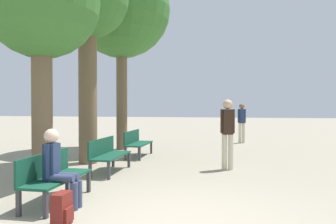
{
  "coord_description": "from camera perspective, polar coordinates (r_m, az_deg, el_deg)",
  "views": [
    {
      "loc": [
        0.81,
        -4.37,
        1.62
      ],
      "look_at": [
        -1.12,
        5.92,
        1.41
      ],
      "focal_mm": 35.0,
      "sensor_mm": 36.0,
      "label": 1
    }
  ],
  "objects": [
    {
      "name": "ground_plane",
      "position": [
        4.73,
        0.12,
        -18.89
      ],
      "size": [
        80.0,
        80.0,
        0.0
      ],
      "primitive_type": "plane",
      "color": "gray"
    },
    {
      "name": "bench_row_0",
      "position": [
        5.87,
        -19.45,
        -10.18
      ],
      "size": [
        0.52,
        1.55,
        0.82
      ],
      "color": "#144733",
      "rests_on": "ground_plane"
    },
    {
      "name": "bench_row_1",
      "position": [
        8.09,
        -10.51,
        -7.02
      ],
      "size": [
        0.52,
        1.55,
        0.82
      ],
      "color": "#144733",
      "rests_on": "ground_plane"
    },
    {
      "name": "bench_row_2",
      "position": [
        10.43,
        -5.55,
        -5.17
      ],
      "size": [
        0.52,
        1.55,
        0.82
      ],
      "color": "#144733",
      "rests_on": "ground_plane"
    },
    {
      "name": "tree_row_0",
      "position": [
        7.73,
        -21.19,
        17.16
      ],
      "size": [
        2.46,
        2.46,
        5.08
      ],
      "color": "brown",
      "rests_on": "ground_plane"
    },
    {
      "name": "tree_row_1",
      "position": [
        9.86,
        -13.87,
        17.81
      ],
      "size": [
        2.32,
        2.32,
        5.82
      ],
      "color": "brown",
      "rests_on": "ground_plane"
    },
    {
      "name": "tree_row_2",
      "position": [
        12.68,
        -8.09,
        17.16
      ],
      "size": [
        3.58,
        3.58,
        6.95
      ],
      "color": "brown",
      "rests_on": "ground_plane"
    },
    {
      "name": "person_seated",
      "position": [
        5.52,
        -18.6,
        -8.91
      ],
      "size": [
        0.59,
        0.34,
        1.25
      ],
      "color": "#384260",
      "rests_on": "ground_plane"
    },
    {
      "name": "backpack",
      "position": [
        4.8,
        -17.94,
        -15.88
      ],
      "size": [
        0.21,
        0.3,
        0.45
      ],
      "color": "maroon",
      "rests_on": "ground_plane"
    },
    {
      "name": "pedestrian_near",
      "position": [
        8.39,
        10.33,
        -3.02
      ],
      "size": [
        0.36,
        0.27,
        1.77
      ],
      "color": "beige",
      "rests_on": "ground_plane"
    },
    {
      "name": "pedestrian_mid",
      "position": [
        14.47,
        12.72,
        -1.43
      ],
      "size": [
        0.35,
        0.3,
        1.71
      ],
      "color": "beige",
      "rests_on": "ground_plane"
    }
  ]
}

